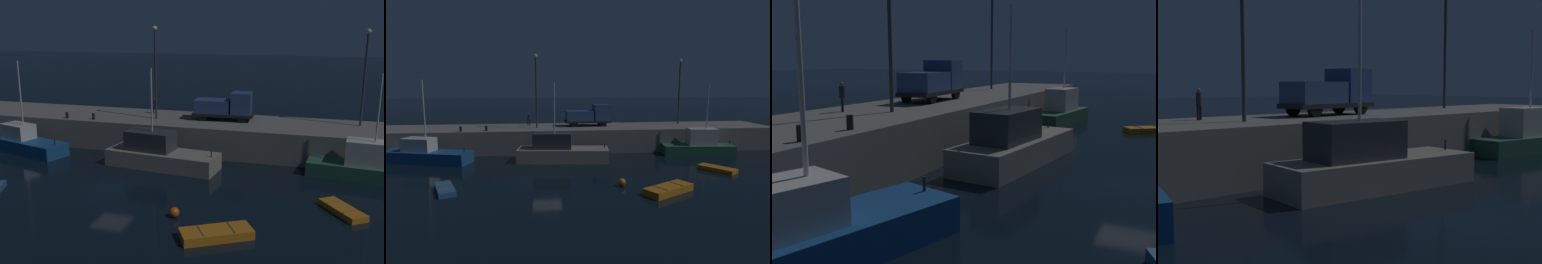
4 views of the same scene
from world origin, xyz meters
TOP-DOWN VIEW (x-y plane):
  - ground_plane at (0.00, 0.00)m, footprint 320.00×320.00m
  - pier_quay at (0.00, 12.78)m, footprint 56.16×7.37m
  - fishing_trawler_red at (1.49, 6.00)m, footprint 9.64×3.97m
  - fishing_boat_white at (17.45, 7.68)m, footprint 8.13×3.41m
  - lamp_post_west at (-1.03, 12.01)m, footprint 0.44×0.44m
  - lamp_post_east at (17.63, 14.21)m, footprint 0.44×0.44m
  - utility_truck at (5.52, 13.27)m, footprint 5.81×2.49m
  - dockworker at (-2.09, 14.44)m, footprint 0.40×0.40m

SIDE VIEW (x-z plane):
  - ground_plane at x=0.00m, z-range 0.00..0.00m
  - fishing_boat_white at x=17.45m, z-range -2.96..5.09m
  - fishing_trawler_red at x=1.49m, z-range -2.99..5.16m
  - pier_quay at x=0.00m, z-range 0.00..2.74m
  - dockworker at x=-2.09m, z-range 2.84..4.42m
  - utility_truck at x=5.52m, z-range 2.70..5.39m
  - lamp_post_east at x=17.63m, z-range 3.42..11.89m
  - lamp_post_west at x=-1.03m, z-range 3.42..12.14m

